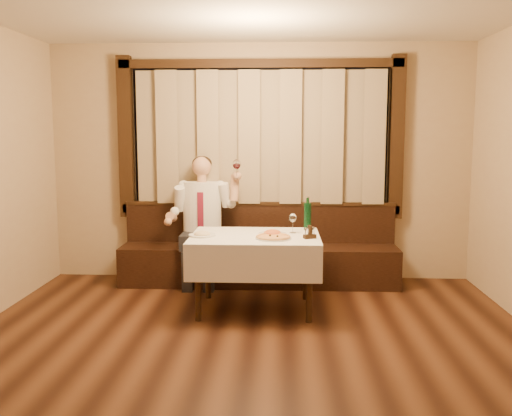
{
  "coord_description": "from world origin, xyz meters",
  "views": [
    {
      "loc": [
        0.25,
        -3.83,
        1.78
      ],
      "look_at": [
        0.0,
        1.9,
        1.0
      ],
      "focal_mm": 40.0,
      "sensor_mm": 36.0,
      "label": 1
    }
  ],
  "objects_px": {
    "dining_table": "(255,246)",
    "pizza": "(273,237)",
    "banquette": "(259,257)",
    "seated_man": "(202,211)",
    "green_bottle": "(308,216)",
    "pasta_red": "(272,231)",
    "pasta_cream": "(202,232)",
    "cruet_caddy": "(310,234)"
  },
  "relations": [
    {
      "from": "green_bottle",
      "to": "seated_man",
      "type": "bearing_deg",
      "value": 153.58
    },
    {
      "from": "pasta_cream",
      "to": "seated_man",
      "type": "distance_m",
      "value": 1.02
    },
    {
      "from": "banquette",
      "to": "seated_man",
      "type": "xyz_separation_m",
      "value": [
        -0.66,
        -0.09,
        0.55
      ]
    },
    {
      "from": "green_bottle",
      "to": "cruet_caddy",
      "type": "xyz_separation_m",
      "value": [
        0.0,
        -0.49,
        -0.1
      ]
    },
    {
      "from": "pasta_red",
      "to": "cruet_caddy",
      "type": "height_order",
      "value": "cruet_caddy"
    },
    {
      "from": "dining_table",
      "to": "pasta_red",
      "type": "distance_m",
      "value": 0.22
    },
    {
      "from": "dining_table",
      "to": "pizza",
      "type": "xyz_separation_m",
      "value": [
        0.18,
        -0.18,
        0.12
      ]
    },
    {
      "from": "pasta_cream",
      "to": "seated_man",
      "type": "relative_size",
      "value": 0.18
    },
    {
      "from": "banquette",
      "to": "seated_man",
      "type": "height_order",
      "value": "seated_man"
    },
    {
      "from": "dining_table",
      "to": "pasta_cream",
      "type": "bearing_deg",
      "value": -171.84
    },
    {
      "from": "pasta_cream",
      "to": "green_bottle",
      "type": "distance_m",
      "value": 1.13
    },
    {
      "from": "pasta_cream",
      "to": "seated_man",
      "type": "height_order",
      "value": "seated_man"
    },
    {
      "from": "banquette",
      "to": "pizza",
      "type": "relative_size",
      "value": 9.22
    },
    {
      "from": "cruet_caddy",
      "to": "seated_man",
      "type": "bearing_deg",
      "value": 113.46
    },
    {
      "from": "pizza",
      "to": "pasta_cream",
      "type": "bearing_deg",
      "value": 171.63
    },
    {
      "from": "pasta_red",
      "to": "cruet_caddy",
      "type": "xyz_separation_m",
      "value": [
        0.36,
        -0.16,
        0.01
      ]
    },
    {
      "from": "banquette",
      "to": "green_bottle",
      "type": "distance_m",
      "value": 1.05
    },
    {
      "from": "cruet_caddy",
      "to": "banquette",
      "type": "bearing_deg",
      "value": 90.09
    },
    {
      "from": "pasta_cream",
      "to": "cruet_caddy",
      "type": "distance_m",
      "value": 1.05
    },
    {
      "from": "dining_table",
      "to": "cruet_caddy",
      "type": "bearing_deg",
      "value": -15.31
    },
    {
      "from": "pizza",
      "to": "banquette",
      "type": "bearing_deg",
      "value": 98.58
    },
    {
      "from": "green_bottle",
      "to": "dining_table",
      "type": "bearing_deg",
      "value": -147.1
    },
    {
      "from": "pizza",
      "to": "seated_man",
      "type": "height_order",
      "value": "seated_man"
    },
    {
      "from": "pizza",
      "to": "seated_man",
      "type": "bearing_deg",
      "value": 127.08
    },
    {
      "from": "banquette",
      "to": "pasta_cream",
      "type": "relative_size",
      "value": 12.09
    },
    {
      "from": "cruet_caddy",
      "to": "pasta_cream",
      "type": "bearing_deg",
      "value": 151.79
    },
    {
      "from": "banquette",
      "to": "seated_man",
      "type": "relative_size",
      "value": 2.15
    },
    {
      "from": "dining_table",
      "to": "pasta_red",
      "type": "height_order",
      "value": "pasta_red"
    },
    {
      "from": "dining_table",
      "to": "green_bottle",
      "type": "distance_m",
      "value": 0.68
    },
    {
      "from": "green_bottle",
      "to": "pizza",
      "type": "bearing_deg",
      "value": -123.92
    },
    {
      "from": "cruet_caddy",
      "to": "seated_man",
      "type": "distance_m",
      "value": 1.6
    },
    {
      "from": "cruet_caddy",
      "to": "green_bottle",
      "type": "bearing_deg",
      "value": 65.7
    },
    {
      "from": "banquette",
      "to": "pasta_red",
      "type": "xyz_separation_m",
      "value": [
        0.17,
        -1.01,
        0.48
      ]
    },
    {
      "from": "pizza",
      "to": "pasta_red",
      "type": "distance_m",
      "value": 0.19
    },
    {
      "from": "green_bottle",
      "to": "pasta_red",
      "type": "bearing_deg",
      "value": -137.17
    },
    {
      "from": "dining_table",
      "to": "green_bottle",
      "type": "relative_size",
      "value": 3.65
    },
    {
      "from": "banquette",
      "to": "dining_table",
      "type": "height_order",
      "value": "banquette"
    },
    {
      "from": "pasta_red",
      "to": "pasta_cream",
      "type": "xyz_separation_m",
      "value": [
        -0.69,
        -0.08,
        -0.0
      ]
    },
    {
      "from": "dining_table",
      "to": "green_bottle",
      "type": "height_order",
      "value": "green_bottle"
    },
    {
      "from": "green_bottle",
      "to": "cruet_caddy",
      "type": "distance_m",
      "value": 0.5
    },
    {
      "from": "pizza",
      "to": "seated_man",
      "type": "relative_size",
      "value": 0.23
    },
    {
      "from": "dining_table",
      "to": "pizza",
      "type": "distance_m",
      "value": 0.28
    }
  ]
}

